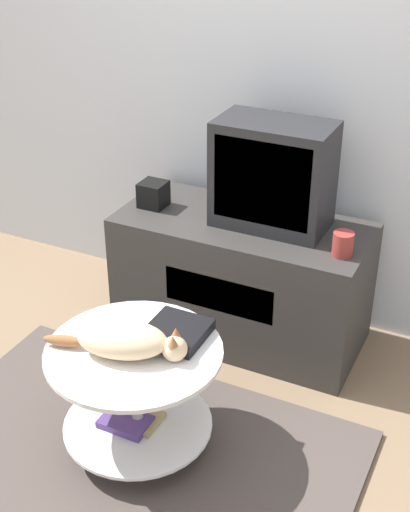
% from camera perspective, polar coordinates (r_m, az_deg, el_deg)
% --- Properties ---
extents(ground_plane, '(12.00, 12.00, 0.00)m').
position_cam_1_polar(ground_plane, '(2.87, -5.53, -15.25)').
color(ground_plane, '#7F664C').
extents(wall_back, '(8.00, 0.05, 2.60)m').
position_cam_1_polar(wall_back, '(3.25, 5.15, 16.56)').
color(wall_back, silver).
rests_on(wall_back, ground_plane).
extents(rug, '(1.68, 1.01, 0.02)m').
position_cam_1_polar(rug, '(2.87, -5.53, -15.10)').
color(rug, '#4C423D').
rests_on(rug, ground_plane).
extents(tv_stand, '(1.13, 0.52, 0.60)m').
position_cam_1_polar(tv_stand, '(3.31, 2.94, -1.87)').
color(tv_stand, '#33302D').
rests_on(tv_stand, ground_plane).
extents(tv, '(0.49, 0.28, 0.47)m').
position_cam_1_polar(tv, '(3.06, 5.47, 6.48)').
color(tv, '#232326').
rests_on(tv, tv_stand).
extents(speaker, '(0.12, 0.12, 0.12)m').
position_cam_1_polar(speaker, '(3.30, -4.15, 4.95)').
color(speaker, black).
rests_on(speaker, tv_stand).
extents(mug, '(0.09, 0.09, 0.10)m').
position_cam_1_polar(mug, '(2.93, 10.98, 0.94)').
color(mug, '#99332D').
rests_on(mug, tv_stand).
extents(coffee_table, '(0.65, 0.65, 0.45)m').
position_cam_1_polar(coffee_table, '(2.70, -5.66, -10.44)').
color(coffee_table, '#B2B2B7').
rests_on(coffee_table, rug).
extents(dvd_box, '(0.21, 0.22, 0.04)m').
position_cam_1_polar(dvd_box, '(2.63, -2.27, -6.08)').
color(dvd_box, black).
rests_on(dvd_box, coffee_table).
extents(cat, '(0.52, 0.26, 0.12)m').
position_cam_1_polar(cat, '(2.53, -6.37, -6.71)').
color(cat, beige).
rests_on(cat, coffee_table).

